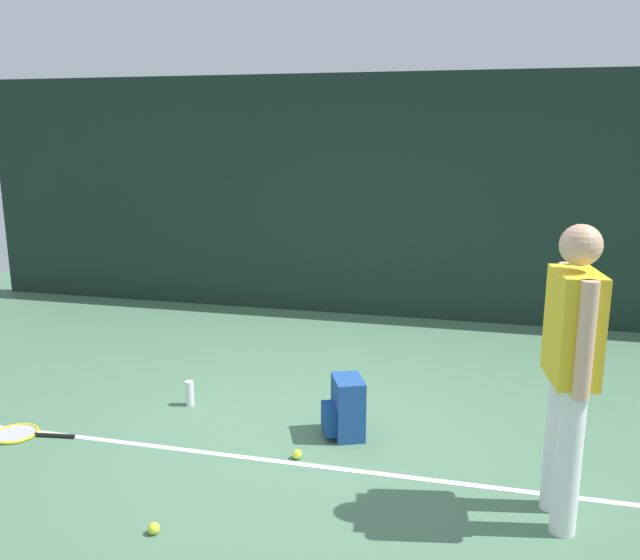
{
  "coord_description": "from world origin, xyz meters",
  "views": [
    {
      "loc": [
        1.22,
        -4.57,
        2.17
      ],
      "look_at": [
        0.0,
        0.4,
        1.0
      ],
      "focal_mm": 36.87,
      "sensor_mm": 36.0,
      "label": 1
    }
  ],
  "objects_px": {
    "backpack": "(346,408)",
    "tennis_ball_mid_court": "(154,528)",
    "tennis_player": "(571,359)",
    "water_bottle": "(190,393)",
    "tennis_ball_by_fence": "(297,454)",
    "tennis_racket": "(19,434)"
  },
  "relations": [
    {
      "from": "tennis_player",
      "to": "water_bottle",
      "type": "distance_m",
      "value": 3.01
    },
    {
      "from": "tennis_ball_by_fence",
      "to": "tennis_racket",
      "type": "bearing_deg",
      "value": -175.95
    },
    {
      "from": "tennis_racket",
      "to": "backpack",
      "type": "distance_m",
      "value": 2.39
    },
    {
      "from": "tennis_player",
      "to": "water_bottle",
      "type": "bearing_deg",
      "value": 62.39
    },
    {
      "from": "tennis_ball_by_fence",
      "to": "water_bottle",
      "type": "xyz_separation_m",
      "value": [
        -1.08,
        0.65,
        0.07
      ]
    },
    {
      "from": "backpack",
      "to": "water_bottle",
      "type": "height_order",
      "value": "backpack"
    },
    {
      "from": "tennis_player",
      "to": "tennis_ball_by_fence",
      "type": "relative_size",
      "value": 25.76
    },
    {
      "from": "tennis_ball_by_fence",
      "to": "tennis_ball_mid_court",
      "type": "height_order",
      "value": "same"
    },
    {
      "from": "tennis_player",
      "to": "tennis_ball_mid_court",
      "type": "relative_size",
      "value": 25.76
    },
    {
      "from": "backpack",
      "to": "tennis_ball_mid_court",
      "type": "distance_m",
      "value": 1.63
    },
    {
      "from": "tennis_ball_by_fence",
      "to": "backpack",
      "type": "bearing_deg",
      "value": 59.33
    },
    {
      "from": "tennis_player",
      "to": "tennis_ball_by_fence",
      "type": "bearing_deg",
      "value": 70.82
    },
    {
      "from": "tennis_player",
      "to": "tennis_ball_by_fence",
      "type": "height_order",
      "value": "tennis_player"
    },
    {
      "from": "tennis_ball_mid_court",
      "to": "tennis_ball_by_fence",
      "type": "bearing_deg",
      "value": 61.81
    },
    {
      "from": "backpack",
      "to": "tennis_ball_by_fence",
      "type": "distance_m",
      "value": 0.52
    },
    {
      "from": "water_bottle",
      "to": "tennis_racket",
      "type": "bearing_deg",
      "value": -140.96
    },
    {
      "from": "tennis_player",
      "to": "backpack",
      "type": "distance_m",
      "value": 1.74
    },
    {
      "from": "tennis_ball_mid_court",
      "to": "water_bottle",
      "type": "xyz_separation_m",
      "value": [
        -0.55,
        1.65,
        0.07
      ]
    },
    {
      "from": "tennis_player",
      "to": "tennis_ball_by_fence",
      "type": "distance_m",
      "value": 1.91
    },
    {
      "from": "backpack",
      "to": "water_bottle",
      "type": "bearing_deg",
      "value": -122.88
    },
    {
      "from": "tennis_player",
      "to": "water_bottle",
      "type": "xyz_separation_m",
      "value": [
        -2.72,
        0.98,
        -0.87
      ]
    },
    {
      "from": "tennis_racket",
      "to": "tennis_ball_by_fence",
      "type": "height_order",
      "value": "tennis_ball_by_fence"
    }
  ]
}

